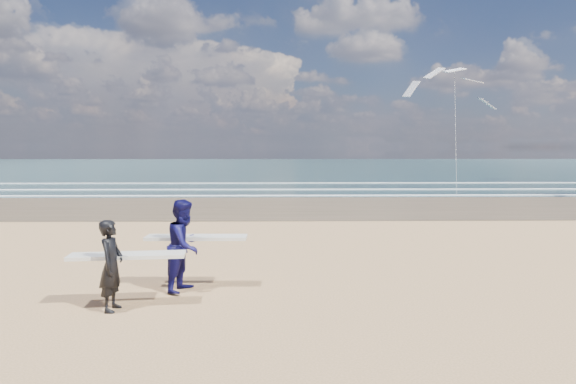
{
  "coord_description": "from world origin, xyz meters",
  "views": [
    {
      "loc": [
        2.87,
        -9.0,
        3.07
      ],
      "look_at": [
        3.15,
        6.0,
        1.75
      ],
      "focal_mm": 32.0,
      "sensor_mm": 36.0,
      "label": 1
    }
  ],
  "objects": [
    {
      "name": "surfer_near",
      "position": [
        -0.23,
        0.54,
        0.88
      ],
      "size": [
        2.24,
        1.04,
        1.72
      ],
      "color": "black",
      "rests_on": "ground"
    },
    {
      "name": "ocean",
      "position": [
        20.0,
        72.0,
        0.01
      ],
      "size": [
        220.0,
        100.0,
        0.02
      ],
      "primitive_type": "cube",
      "color": "#1A3639",
      "rests_on": "ground"
    },
    {
      "name": "kite_1",
      "position": [
        14.76,
        25.56,
        5.56
      ],
      "size": [
        6.44,
        4.81,
        9.63
      ],
      "color": "slate",
      "rests_on": "ground"
    },
    {
      "name": "foam_breakers",
      "position": [
        20.0,
        28.1,
        0.05
      ],
      "size": [
        220.0,
        11.7,
        0.05
      ],
      "color": "white",
      "rests_on": "ground"
    },
    {
      "name": "surfer_far",
      "position": [
        0.88,
        1.82,
        0.99
      ],
      "size": [
        2.21,
        1.19,
        1.96
      ],
      "color": "#0D0B40",
      "rests_on": "ground"
    }
  ]
}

